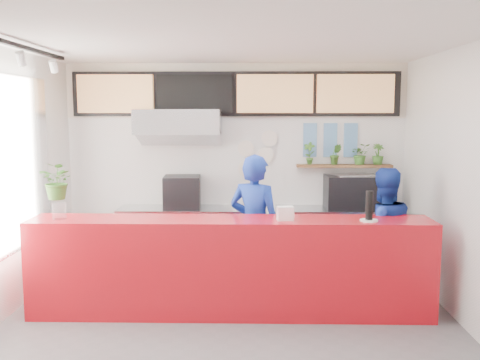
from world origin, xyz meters
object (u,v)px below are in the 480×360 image
at_px(service_counter, 231,267).
at_px(staff_right, 382,235).
at_px(panini_oven, 182,192).
at_px(pepper_mill, 369,205).
at_px(staff_center, 255,227).
at_px(espresso_machine, 352,192).

distance_m(service_counter, staff_right, 1.88).
height_order(panini_oven, pepper_mill, pepper_mill).
height_order(panini_oven, staff_center, staff_center).
relative_size(service_counter, staff_center, 2.52).
relative_size(panini_oven, espresso_machine, 0.69).
relative_size(service_counter, panini_oven, 8.69).
xyz_separation_m(espresso_machine, staff_right, (0.13, -1.34, -0.32)).
bearing_deg(service_counter, staff_right, 14.18).
relative_size(panini_oven, staff_right, 0.32).
height_order(service_counter, espresso_machine, espresso_machine).
distance_m(espresso_machine, pepper_mill, 1.91).
height_order(staff_center, staff_right, staff_center).
height_order(espresso_machine, pepper_mill, pepper_mill).
bearing_deg(staff_right, service_counter, 5.97).
bearing_deg(staff_center, panini_oven, -27.05).
bearing_deg(staff_right, panini_oven, -35.68).
relative_size(panini_oven, pepper_mill, 1.62).
xyz_separation_m(staff_center, pepper_mill, (1.24, -0.60, 0.38)).
bearing_deg(staff_center, espresso_machine, -113.70).
relative_size(staff_right, pepper_mill, 5.11).
distance_m(staff_center, pepper_mill, 1.43).
height_order(service_counter, staff_right, staff_right).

